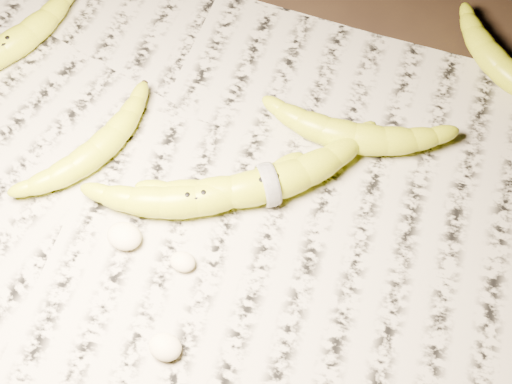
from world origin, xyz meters
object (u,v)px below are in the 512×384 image
(banana_left_b, at_px, (96,150))
(banana_upper_b, at_px, (501,65))
(banana_left_a, at_px, (4,48))
(banana_upper_a, at_px, (355,136))
(banana_taped, at_px, (268,183))
(banana_center, at_px, (196,198))

(banana_left_b, xyz_separation_m, banana_upper_b, (0.41, 0.29, 0.00))
(banana_left_a, bearing_deg, banana_upper_a, -56.74)
(banana_left_a, bearing_deg, banana_left_b, -88.44)
(banana_upper_a, bearing_deg, banana_taped, -136.09)
(banana_left_a, relative_size, banana_upper_a, 1.11)
(banana_left_a, relative_size, banana_left_b, 1.23)
(banana_upper_a, relative_size, banana_upper_b, 1.12)
(banana_left_a, xyz_separation_m, banana_center, (0.31, -0.11, 0.00))
(banana_center, relative_size, banana_upper_b, 1.23)
(banana_left_a, relative_size, banana_upper_b, 1.24)
(banana_center, bearing_deg, banana_left_b, 141.94)
(banana_center, bearing_deg, banana_taped, 3.74)
(banana_left_b, xyz_separation_m, banana_center, (0.13, -0.02, 0.00))
(banana_left_a, distance_m, banana_left_b, 0.20)
(banana_left_a, height_order, banana_center, banana_center)
(banana_left_a, relative_size, banana_taped, 0.88)
(banana_taped, distance_m, banana_upper_b, 0.33)
(banana_left_b, bearing_deg, banana_upper_a, -43.92)
(banana_taped, xyz_separation_m, banana_upper_a, (0.07, 0.10, -0.00))
(banana_left_b, bearing_deg, banana_center, -75.93)
(banana_left_a, height_order, banana_upper_b, banana_left_a)
(banana_upper_b, bearing_deg, banana_center, -95.64)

